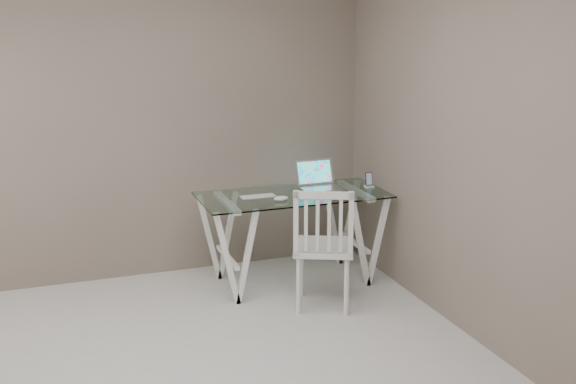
{
  "coord_description": "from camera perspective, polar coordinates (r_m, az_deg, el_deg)",
  "views": [
    {
      "loc": [
        -0.73,
        -3.58,
        2.2
      ],
      "look_at": [
        1.05,
        1.36,
        0.85
      ],
      "focal_mm": 45.0,
      "sensor_mm": 36.0,
      "label": 1
    }
  ],
  "objects": [
    {
      "name": "phone_dock",
      "position": [
        6.02,
        6.42,
        0.7
      ],
      "size": [
        0.07,
        0.07,
        0.12
      ],
      "color": "white",
      "rests_on": "desk"
    },
    {
      "name": "laptop",
      "position": [
        5.97,
        2.4,
        0.83
      ],
      "size": [
        0.32,
        0.3,
        0.22
      ],
      "color": "silver",
      "rests_on": "desk"
    },
    {
      "name": "desk",
      "position": [
        5.87,
        0.38,
        -3.61
      ],
      "size": [
        1.5,
        0.7,
        0.75
      ],
      "color": "silver",
      "rests_on": "ground"
    },
    {
      "name": "keyboard",
      "position": [
        5.68,
        -2.4,
        -0.37
      ],
      "size": [
        0.3,
        0.13,
        0.01
      ],
      "primitive_type": "cube",
      "color": "silver",
      "rests_on": "desk"
    },
    {
      "name": "mouse",
      "position": [
        5.57,
        -0.55,
        -0.51
      ],
      "size": [
        0.12,
        0.07,
        0.04
      ],
      "primitive_type": "ellipsoid",
      "color": "white",
      "rests_on": "desk"
    },
    {
      "name": "chair",
      "position": [
        5.3,
        2.82,
        -4.04
      ],
      "size": [
        0.57,
        0.57,
        0.95
      ],
      "rotation": [
        0.0,
        0.0,
        -0.42
      ],
      "color": "silver",
      "rests_on": "ground"
    },
    {
      "name": "room",
      "position": [
        3.69,
        -9.3,
        6.72
      ],
      "size": [
        4.5,
        4.52,
        2.71
      ],
      "color": "beige",
      "rests_on": "ground"
    }
  ]
}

